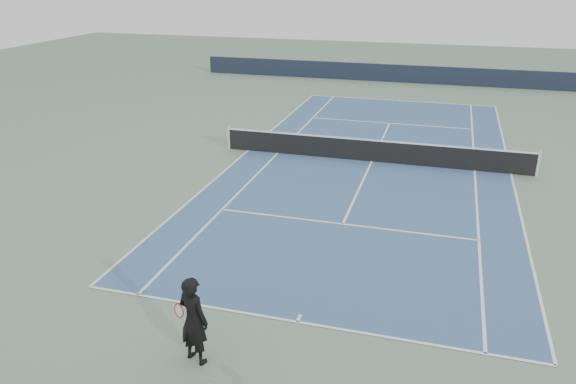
# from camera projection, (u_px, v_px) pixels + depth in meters

# --- Properties ---
(ground) EXTENTS (80.00, 80.00, 0.00)m
(ground) POSITION_uv_depth(u_px,v_px,m) (372.00, 162.00, 23.47)
(ground) COLOR slate
(court_surface) EXTENTS (10.97, 23.77, 0.01)m
(court_surface) POSITION_uv_depth(u_px,v_px,m) (372.00, 162.00, 23.46)
(court_surface) COLOR #385885
(court_surface) RESTS_ON ground
(tennis_net) EXTENTS (12.90, 0.10, 1.07)m
(tennis_net) POSITION_uv_depth(u_px,v_px,m) (373.00, 150.00, 23.28)
(tennis_net) COLOR silver
(tennis_net) RESTS_ON ground
(windscreen_far) EXTENTS (30.00, 0.25, 1.20)m
(windscreen_far) POSITION_uv_depth(u_px,v_px,m) (409.00, 74.00, 39.18)
(windscreen_far) COLOR black
(windscreen_far) RESTS_ON ground
(tennis_player) EXTENTS (0.89, 0.74, 1.95)m
(tennis_player) POSITION_uv_depth(u_px,v_px,m) (193.00, 320.00, 11.30)
(tennis_player) COLOR black
(tennis_player) RESTS_ON ground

